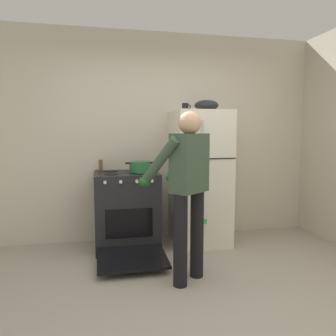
# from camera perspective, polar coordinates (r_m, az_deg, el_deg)

# --- Properties ---
(ground) EXTENTS (8.00, 8.00, 0.00)m
(ground) POSITION_cam_1_polar(r_m,az_deg,el_deg) (2.81, 5.60, -23.84)
(ground) COLOR #9E9384
(kitchen_wall_back) EXTENTS (6.00, 0.10, 2.70)m
(kitchen_wall_back) POSITION_cam_1_polar(r_m,az_deg,el_deg) (4.33, -2.08, 5.49)
(kitchen_wall_back) COLOR beige
(kitchen_wall_back) RESTS_ON ground
(refrigerator) EXTENTS (0.68, 0.72, 1.68)m
(refrigerator) POSITION_cam_1_polar(r_m,az_deg,el_deg) (4.11, 5.60, -1.71)
(refrigerator) COLOR silver
(refrigerator) RESTS_ON ground
(stove_range) EXTENTS (0.76, 1.23, 0.93)m
(stove_range) POSITION_cam_1_polar(r_m,az_deg,el_deg) (3.99, -7.29, -7.61)
(stove_range) COLOR black
(stove_range) RESTS_ON ground
(person_cook) EXTENTS (0.67, 0.70, 1.60)m
(person_cook) POSITION_cam_1_polar(r_m,az_deg,el_deg) (3.01, 3.24, -2.41)
(person_cook) COLOR black
(person_cook) RESTS_ON ground
(red_pot) EXTENTS (0.35, 0.25, 0.13)m
(red_pot) POSITION_cam_1_polar(r_m,az_deg,el_deg) (3.88, -5.00, 0.22)
(red_pot) COLOR #236638
(red_pot) RESTS_ON stove_range
(coffee_mug) EXTENTS (0.11, 0.08, 0.10)m
(coffee_mug) POSITION_cam_1_polar(r_m,az_deg,el_deg) (4.09, 3.10, 10.72)
(coffee_mug) COLOR black
(coffee_mug) RESTS_ON refrigerator
(pepper_mill) EXTENTS (0.05, 0.05, 0.14)m
(pepper_mill) POSITION_cam_1_polar(r_m,az_deg,el_deg) (4.10, -11.83, 0.48)
(pepper_mill) COLOR brown
(pepper_mill) RESTS_ON stove_range
(mixing_bowl) EXTENTS (0.30, 0.30, 0.14)m
(mixing_bowl) POSITION_cam_1_polar(r_m,az_deg,el_deg) (4.11, 6.82, 10.93)
(mixing_bowl) COLOR black
(mixing_bowl) RESTS_ON refrigerator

